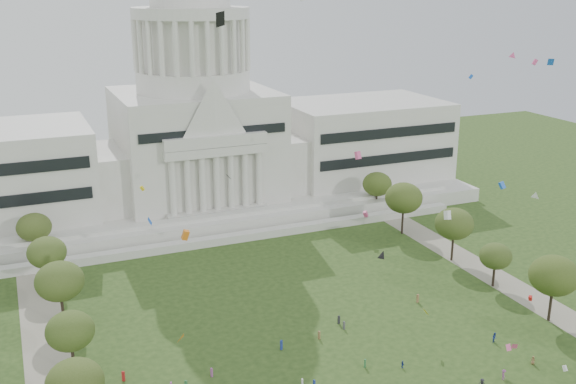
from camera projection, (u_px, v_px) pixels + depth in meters
capitol at (196, 133)px, 194.34m from camera, size 160.00×64.50×91.30m
path_right at (520, 291)px, 145.17m from camera, size 8.00×160.00×0.04m
row_tree_l_2 at (75, 383)px, 96.97m from camera, size 8.42×8.42×11.97m
row_tree_r_2 at (554, 276)px, 129.83m from camera, size 9.55×9.55×13.58m
row_tree_l_3 at (70, 331)px, 112.04m from camera, size 8.12×8.12×11.55m
row_tree_r_3 at (496, 256)px, 145.69m from camera, size 7.01×7.01×9.98m
row_tree_l_4 at (60, 281)px, 127.97m from camera, size 9.29×9.29×13.21m
row_tree_r_4 at (454, 224)px, 158.86m from camera, size 9.19×9.19×13.06m
row_tree_l_5 at (47, 253)px, 144.20m from camera, size 8.33×8.33×11.85m
row_tree_r_5 at (404, 198)px, 175.93m from camera, size 9.82×9.82×13.96m
row_tree_l_6 at (34, 227)px, 159.59m from camera, size 8.19×8.19×11.64m
row_tree_r_6 at (377, 184)px, 193.06m from camera, size 8.42×8.42×11.97m
person_0 at (533, 360)px, 117.22m from camera, size 0.86×0.91×1.57m
person_2 at (495, 337)px, 124.45m from camera, size 1.09×0.99×1.91m
person_3 at (482, 384)px, 109.88m from camera, size 1.31×1.41×1.98m
person_9 at (504, 375)px, 112.63m from camera, size 1.05×1.37×1.88m
person_10 at (402, 364)px, 116.12m from camera, size 0.48×0.83×1.37m
kite_swarm at (401, 238)px, 101.99m from camera, size 83.42×106.44×59.51m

